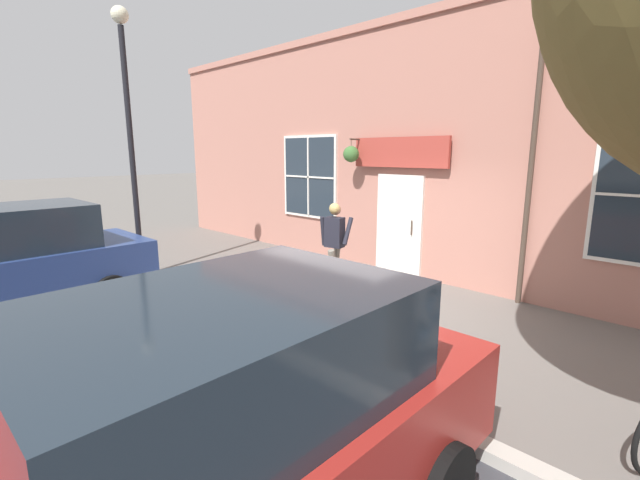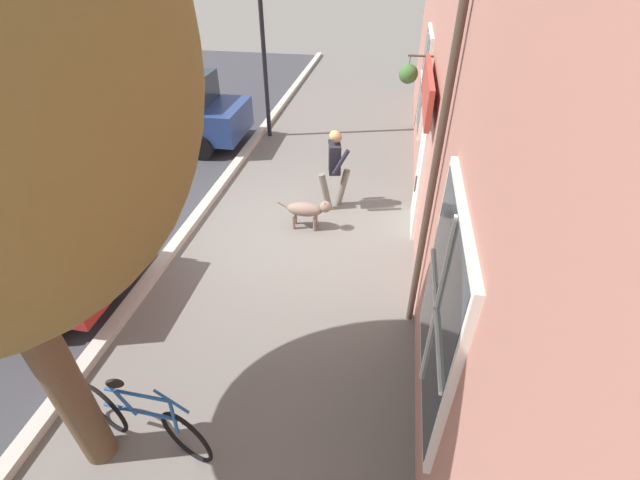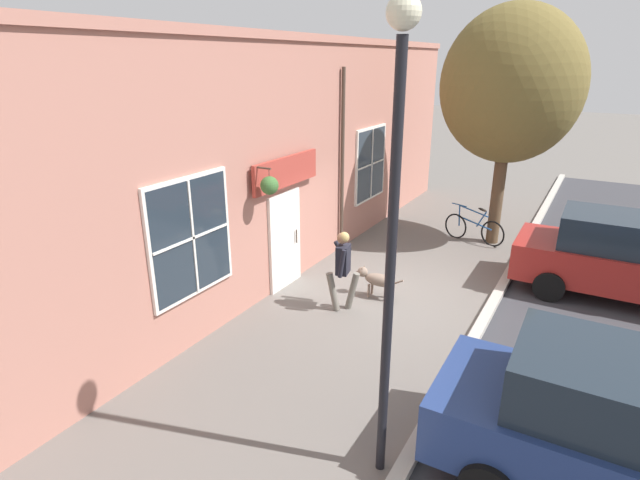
{
  "view_description": "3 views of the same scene",
  "coord_description": "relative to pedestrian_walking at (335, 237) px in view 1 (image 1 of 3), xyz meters",
  "views": [
    {
      "loc": [
        5.29,
        4.27,
        2.55
      ],
      "look_at": [
        -0.21,
        -1.14,
        0.96
      ],
      "focal_mm": 24.0,
      "sensor_mm": 36.0,
      "label": 1
    },
    {
      "loc": [
        -1.6,
        6.34,
        4.59
      ],
      "look_at": [
        -0.71,
        1.32,
        0.89
      ],
      "focal_mm": 24.0,
      "sensor_mm": 36.0,
      "label": 2
    },
    {
      "loc": [
        3.48,
        -9.01,
        4.69
      ],
      "look_at": [
        -1.05,
        -1.16,
        1.39
      ],
      "focal_mm": 28.0,
      "sensor_mm": 36.0,
      "label": 3
    }
  ],
  "objects": [
    {
      "name": "parked_car_mid_block",
      "position": [
        4.75,
        3.34,
        -0.09
      ],
      "size": [
        4.32,
        1.97,
        1.75
      ],
      "color": "maroon",
      "rests_on": "ground_plane"
    },
    {
      "name": "dog_on_leash",
      "position": [
        0.36,
        0.84,
        -0.57
      ],
      "size": [
        1.07,
        0.29,
        0.63
      ],
      "color": "#7F6B5B",
      "rests_on": "ground_plane"
    },
    {
      "name": "street_lamp",
      "position": [
        2.3,
        -3.4,
        2.42
      ],
      "size": [
        0.32,
        0.32,
        5.24
      ],
      "color": "black",
      "rests_on": "ground_plane"
    },
    {
      "name": "pedestrian_walking",
      "position": [
        0.0,
        0.0,
        0.0
      ],
      "size": [
        0.62,
        0.55,
        1.63
      ],
      "color": "#6B665B",
      "rests_on": "ground_plane"
    },
    {
      "name": "storefront_facade",
      "position": [
        -1.77,
        1.1,
        1.62
      ],
      "size": [
        0.95,
        18.0,
        5.19
      ],
      "color": "#B27566",
      "rests_on": "ground_plane"
    },
    {
      "name": "ground_plane",
      "position": [
        0.57,
        1.11,
        -0.97
      ],
      "size": [
        90.0,
        90.0,
        0.0
      ],
      "primitive_type": "plane",
      "color": "#66605B"
    }
  ]
}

